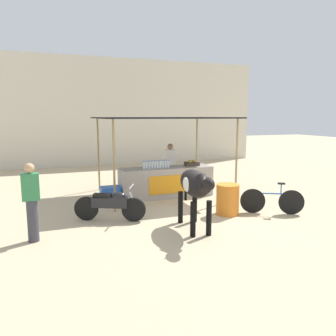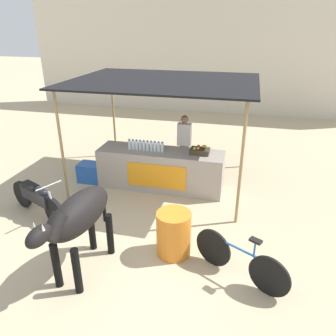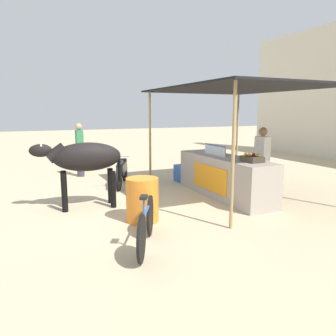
{
  "view_description": "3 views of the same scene",
  "coord_description": "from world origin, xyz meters",
  "px_view_note": "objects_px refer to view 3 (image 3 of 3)",
  "views": [
    {
      "loc": [
        -3.5,
        -7.57,
        2.59
      ],
      "look_at": [
        -0.33,
        1.11,
        1.12
      ],
      "focal_mm": 35.0,
      "sensor_mm": 36.0,
      "label": 1
    },
    {
      "loc": [
        1.9,
        -4.78,
        3.75
      ],
      "look_at": [
        0.34,
        1.57,
        0.82
      ],
      "focal_mm": 35.0,
      "sensor_mm": 36.0,
      "label": 2
    },
    {
      "loc": [
        6.38,
        -2.21,
        2.02
      ],
      "look_at": [
        -0.47,
        0.94,
        0.7
      ],
      "focal_mm": 35.0,
      "sensor_mm": 36.0,
      "label": 3
    }
  ],
  "objects_px": {
    "cooler_box": "(185,174)",
    "cow": "(84,159)",
    "stall_counter": "(224,177)",
    "motorcycle_parked": "(122,170)",
    "fruit_crate": "(252,159)",
    "water_barrel": "(142,200)",
    "bicycle_leaning": "(146,225)",
    "vendor_behind_counter": "(262,162)",
    "passerby_on_street": "(80,149)"
  },
  "relations": [
    {
      "from": "stall_counter",
      "to": "fruit_crate",
      "type": "bearing_deg",
      "value": 3.42
    },
    {
      "from": "stall_counter",
      "to": "motorcycle_parked",
      "type": "relative_size",
      "value": 1.8
    },
    {
      "from": "fruit_crate",
      "to": "stall_counter",
      "type": "bearing_deg",
      "value": -176.58
    },
    {
      "from": "fruit_crate",
      "to": "cow",
      "type": "relative_size",
      "value": 0.24
    },
    {
      "from": "fruit_crate",
      "to": "bicycle_leaning",
      "type": "distance_m",
      "value": 3.09
    },
    {
      "from": "water_barrel",
      "to": "bicycle_leaning",
      "type": "relative_size",
      "value": 0.55
    },
    {
      "from": "water_barrel",
      "to": "cow",
      "type": "relative_size",
      "value": 0.44
    },
    {
      "from": "cow",
      "to": "bicycle_leaning",
      "type": "height_order",
      "value": "cow"
    },
    {
      "from": "cooler_box",
      "to": "fruit_crate",
      "type": "bearing_deg",
      "value": 3.17
    },
    {
      "from": "fruit_crate",
      "to": "water_barrel",
      "type": "relative_size",
      "value": 0.54
    },
    {
      "from": "vendor_behind_counter",
      "to": "motorcycle_parked",
      "type": "distance_m",
      "value": 3.7
    },
    {
      "from": "fruit_crate",
      "to": "cow",
      "type": "bearing_deg",
      "value": -113.04
    },
    {
      "from": "cooler_box",
      "to": "bicycle_leaning",
      "type": "relative_size",
      "value": 0.41
    },
    {
      "from": "motorcycle_parked",
      "to": "passerby_on_street",
      "type": "relative_size",
      "value": 1.01
    },
    {
      "from": "bicycle_leaning",
      "to": "passerby_on_street",
      "type": "relative_size",
      "value": 0.9
    },
    {
      "from": "cooler_box",
      "to": "stall_counter",
      "type": "bearing_deg",
      "value": 3.05
    },
    {
      "from": "stall_counter",
      "to": "vendor_behind_counter",
      "type": "height_order",
      "value": "vendor_behind_counter"
    },
    {
      "from": "bicycle_leaning",
      "to": "water_barrel",
      "type": "bearing_deg",
      "value": 162.42
    },
    {
      "from": "vendor_behind_counter",
      "to": "cooler_box",
      "type": "xyz_separation_m",
      "value": [
        -2.24,
        -0.85,
        -0.61
      ]
    },
    {
      "from": "cooler_box",
      "to": "motorcycle_parked",
      "type": "distance_m",
      "value": 1.82
    },
    {
      "from": "stall_counter",
      "to": "water_barrel",
      "type": "bearing_deg",
      "value": -69.98
    },
    {
      "from": "fruit_crate",
      "to": "water_barrel",
      "type": "xyz_separation_m",
      "value": [
        -0.05,
        -2.45,
        -0.62
      ]
    },
    {
      "from": "cooler_box",
      "to": "water_barrel",
      "type": "xyz_separation_m",
      "value": [
        2.7,
        -2.3,
        0.17
      ]
    },
    {
      "from": "vendor_behind_counter",
      "to": "bicycle_leaning",
      "type": "height_order",
      "value": "vendor_behind_counter"
    },
    {
      "from": "stall_counter",
      "to": "motorcycle_parked",
      "type": "bearing_deg",
      "value": -138.73
    },
    {
      "from": "cooler_box",
      "to": "cow",
      "type": "distance_m",
      "value": 3.47
    },
    {
      "from": "bicycle_leaning",
      "to": "passerby_on_street",
      "type": "distance_m",
      "value": 5.94
    },
    {
      "from": "motorcycle_parked",
      "to": "bicycle_leaning",
      "type": "relative_size",
      "value": 1.13
    },
    {
      "from": "stall_counter",
      "to": "water_barrel",
      "type": "height_order",
      "value": "stall_counter"
    },
    {
      "from": "stall_counter",
      "to": "cooler_box",
      "type": "bearing_deg",
      "value": -176.95
    },
    {
      "from": "passerby_on_street",
      "to": "fruit_crate",
      "type": "bearing_deg",
      "value": 29.54
    },
    {
      "from": "cow",
      "to": "water_barrel",
      "type": "bearing_deg",
      "value": 30.85
    },
    {
      "from": "vendor_behind_counter",
      "to": "bicycle_leaning",
      "type": "distance_m",
      "value": 3.89
    },
    {
      "from": "cooler_box",
      "to": "motorcycle_parked",
      "type": "bearing_deg",
      "value": -100.06
    },
    {
      "from": "bicycle_leaning",
      "to": "cooler_box",
      "type": "bearing_deg",
      "value": 145.32
    },
    {
      "from": "motorcycle_parked",
      "to": "fruit_crate",
      "type": "bearing_deg",
      "value": 32.24
    },
    {
      "from": "water_barrel",
      "to": "motorcycle_parked",
      "type": "bearing_deg",
      "value": 170.31
    },
    {
      "from": "fruit_crate",
      "to": "bicycle_leaning",
      "type": "xyz_separation_m",
      "value": [
        1.09,
        -2.81,
        -0.68
      ]
    },
    {
      "from": "cooler_box",
      "to": "cow",
      "type": "bearing_deg",
      "value": -66.02
    },
    {
      "from": "vendor_behind_counter",
      "to": "water_barrel",
      "type": "relative_size",
      "value": 2.03
    },
    {
      "from": "cooler_box",
      "to": "cow",
      "type": "relative_size",
      "value": 0.33
    },
    {
      "from": "cow",
      "to": "passerby_on_street",
      "type": "distance_m",
      "value": 3.49
    },
    {
      "from": "fruit_crate",
      "to": "cow",
      "type": "distance_m",
      "value": 3.52
    },
    {
      "from": "motorcycle_parked",
      "to": "passerby_on_street",
      "type": "bearing_deg",
      "value": -155.52
    },
    {
      "from": "vendor_behind_counter",
      "to": "cooler_box",
      "type": "height_order",
      "value": "vendor_behind_counter"
    },
    {
      "from": "cooler_box",
      "to": "cow",
      "type": "height_order",
      "value": "cow"
    },
    {
      "from": "cooler_box",
      "to": "passerby_on_street",
      "type": "relative_size",
      "value": 0.36
    },
    {
      "from": "water_barrel",
      "to": "bicycle_leaning",
      "type": "height_order",
      "value": "bicycle_leaning"
    },
    {
      "from": "fruit_crate",
      "to": "cow",
      "type": "height_order",
      "value": "cow"
    },
    {
      "from": "fruit_crate",
      "to": "water_barrel",
      "type": "height_order",
      "value": "fruit_crate"
    }
  ]
}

